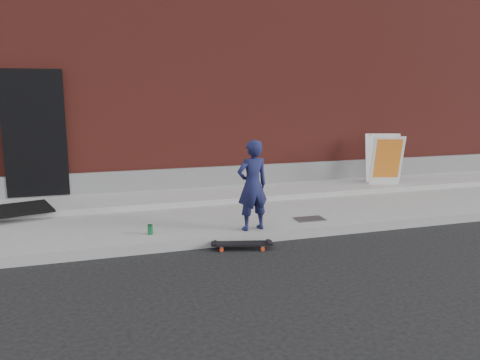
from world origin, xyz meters
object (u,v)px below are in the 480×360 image
object	(u,v)px
skateboard	(242,244)
soda_can	(150,230)
child	(252,185)
pizza_sign	(384,159)

from	to	relation	value
skateboard	soda_can	world-z (taller)	soda_can
child	pizza_sign	xyz separation A→B (m)	(3.56, 2.03, -0.04)
child	skateboard	distance (m)	0.87
child	pizza_sign	distance (m)	4.10
skateboard	pizza_sign	distance (m)	4.58
soda_can	pizza_sign	bearing A→B (deg)	20.08
skateboard	soda_can	bearing A→B (deg)	153.70
skateboard	pizza_sign	size ratio (longest dim) A/B	0.81
skateboard	pizza_sign	bearing A→B (deg)	32.16
skateboard	pizza_sign	world-z (taller)	pizza_sign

